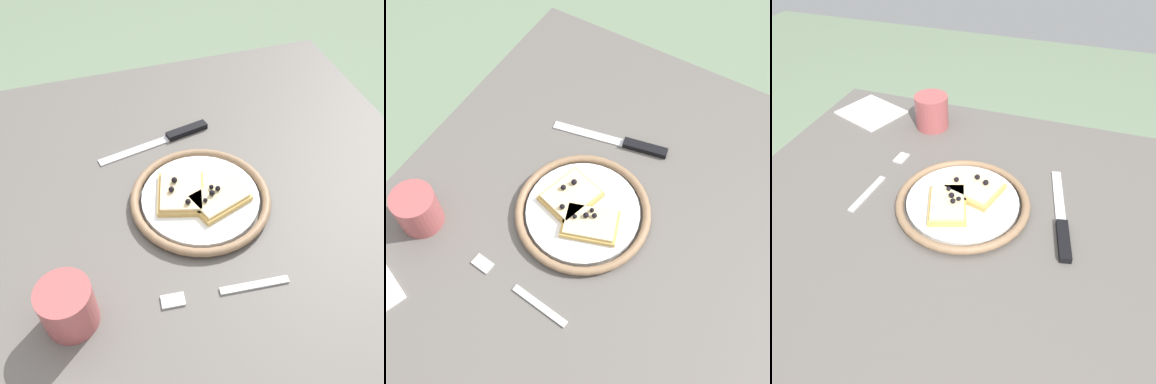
# 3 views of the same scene
# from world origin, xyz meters

# --- Properties ---
(ground_plane) EXTENTS (6.00, 6.00, 0.00)m
(ground_plane) POSITION_xyz_m (0.00, 0.00, 0.00)
(ground_plane) COLOR slate
(dining_table) EXTENTS (0.92, 0.82, 0.72)m
(dining_table) POSITION_xyz_m (0.00, 0.00, 0.61)
(dining_table) COLOR #5B5651
(dining_table) RESTS_ON ground_plane
(plate) EXTENTS (0.25, 0.25, 0.02)m
(plate) POSITION_xyz_m (-0.01, 0.05, 0.73)
(plate) COLOR white
(plate) RESTS_ON dining_table
(pizza_slice_near) EXTENTS (0.12, 0.11, 0.03)m
(pizza_slice_near) POSITION_xyz_m (0.01, 0.08, 0.74)
(pizza_slice_near) COLOR tan
(pizza_slice_near) RESTS_ON plate
(pizza_slice_far) EXTENTS (0.10, 0.12, 0.03)m
(pizza_slice_far) POSITION_xyz_m (-0.03, 0.02, 0.74)
(pizza_slice_far) COLOR tan
(pizza_slice_far) RESTS_ON plate
(knife) EXTENTS (0.07, 0.24, 0.01)m
(knife) POSITION_xyz_m (0.18, 0.05, 0.72)
(knife) COLOR silver
(knife) RESTS_ON dining_table
(fork) EXTENTS (0.04, 0.20, 0.00)m
(fork) POSITION_xyz_m (-0.19, 0.07, 0.72)
(fork) COLOR silver
(fork) RESTS_ON dining_table
(cup) EXTENTS (0.08, 0.08, 0.08)m
(cup) POSITION_xyz_m (-0.17, 0.29, 0.76)
(cup) COLOR #A54C4C
(cup) RESTS_ON dining_table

